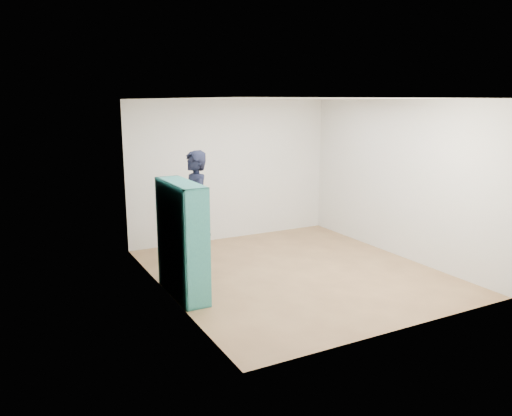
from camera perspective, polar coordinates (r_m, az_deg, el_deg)
floor at (r=7.75m, az=4.44°, el=-7.26°), size 4.50×4.50×0.00m
ceiling at (r=7.31m, az=4.78°, el=12.34°), size 4.50×4.50×0.00m
wall_left at (r=6.59m, az=-10.27°, el=0.83°), size 0.02×4.50×2.60m
wall_right at (r=8.65m, az=15.89°, el=3.23°), size 0.02×4.50×2.60m
wall_back at (r=9.38m, az=-2.79°, el=4.33°), size 4.00×0.02×2.60m
wall_front at (r=5.69m, az=16.81°, el=-1.27°), size 4.00×0.02×2.60m
bookshelf at (r=6.69m, az=-8.64°, el=-3.70°), size 0.34×1.16×1.54m
person at (r=7.89m, az=-6.95°, el=-0.06°), size 0.50×0.71×1.83m
smartphone at (r=7.90m, az=-8.09°, el=0.81°), size 0.01×0.11×0.15m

